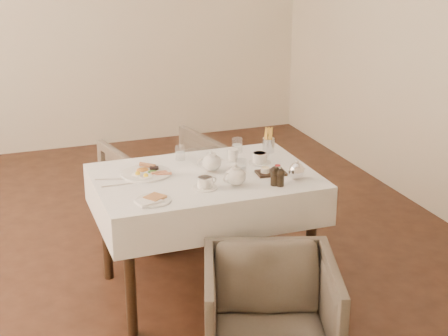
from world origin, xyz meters
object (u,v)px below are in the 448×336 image
breakfast_plate (146,172)px  armchair_far (165,186)px  armchair_near (270,316)px  teapot_centre (211,161)px  table (205,193)px

breakfast_plate → armchair_far: bearing=48.8°
armchair_near → teapot_centre: (0.01, 0.92, 0.52)m
table → armchair_near: table is taller
table → breakfast_plate: 0.37m
armchair_near → armchair_far: 1.80m
teapot_centre → table: bearing=-137.3°
table → armchair_near: size_ratio=1.92×
breakfast_plate → teapot_centre: (0.38, -0.09, 0.05)m
armchair_far → breakfast_plate: (-0.32, -0.79, 0.42)m
table → teapot_centre: 0.20m
armchair_near → breakfast_plate: breakfast_plate is taller
armchair_near → armchair_far: armchair_far is taller
armchair_far → table: bearing=77.2°
teapot_centre → breakfast_plate: bearing=171.5°
armchair_near → armchair_far: (-0.04, 1.80, 0.04)m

